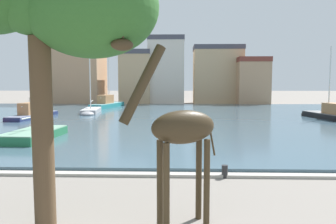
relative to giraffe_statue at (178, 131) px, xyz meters
The scene contains 15 objects.
harbor_water 25.24m from the giraffe_statue, 92.81° to the left, with size 82.46×40.66×0.25m, color #3D5666.
quay_edge_coping 5.28m from the giraffe_statue, 105.28° to the left, with size 82.46×0.50×0.12m, color #ADA89E.
giraffe_statue is the anchor object (origin of this frame).
sailboat_green 15.06m from the giraffe_statue, 126.95° to the left, with size 2.51×5.90×6.47m.
sailboat_grey 30.41m from the giraffe_statue, 109.61° to the left, with size 2.42×6.68×8.74m.
sailboat_navy 28.12m from the giraffe_statue, 121.27° to the left, with size 2.17×8.81×8.99m.
sailboat_orange 38.47m from the giraffe_statue, 119.50° to the left, with size 2.81×8.77×6.28m.
sailboat_teal 39.16m from the giraffe_statue, 104.86° to the left, with size 3.69×9.34×9.20m.
sailboat_black 27.92m from the giraffe_statue, 58.10° to the left, with size 3.30×8.27×7.28m.
mooring_bollard 5.24m from the giraffe_statue, 67.22° to the left, with size 0.24×0.24×0.50m, color #232326.
townhouse_wide_warehouse 51.98m from the giraffe_statue, 110.12° to the left, with size 8.83×7.97×13.12m.
townhouse_end_terrace 50.52m from the giraffe_statue, 98.65° to the left, with size 5.45×7.21×9.48m.
townhouse_narrow_midrow 50.13m from the giraffe_statue, 92.48° to the left, with size 6.40×6.15×11.90m.
townhouse_tall_gabled 51.03m from the giraffe_statue, 82.02° to the left, with size 8.79×5.67×10.36m.
townhouse_corner_house 50.15m from the giraffe_statue, 75.47° to the left, with size 5.33×7.76×8.03m.
Camera 1 is at (1.23, -4.99, 3.73)m, focal length 34.27 mm.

